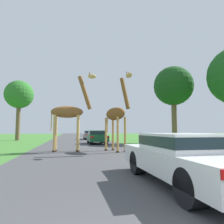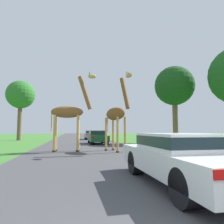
% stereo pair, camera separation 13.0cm
% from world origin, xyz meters
% --- Properties ---
extents(road, '(7.86, 120.00, 0.00)m').
position_xyz_m(road, '(0.00, 30.00, 0.00)').
color(road, '#424244').
rests_on(road, ground).
extents(giraffe_near_road, '(1.44, 2.73, 5.00)m').
position_xyz_m(giraffe_near_road, '(1.65, 11.72, 2.41)').
color(giraffe_near_road, tan).
rests_on(giraffe_near_road, ground).
extents(giraffe_companion, '(2.95, 0.92, 5.31)m').
position_xyz_m(giraffe_companion, '(-1.35, 12.39, 2.48)').
color(giraffe_companion, tan).
rests_on(giraffe_companion, ground).
extents(car_lead_maroon, '(1.81, 4.72, 1.28)m').
position_xyz_m(car_lead_maroon, '(1.56, 3.75, 0.71)').
color(car_lead_maroon, silver).
rests_on(car_lead_maroon, ground).
extents(car_queue_right, '(1.77, 4.08, 1.33)m').
position_xyz_m(car_queue_right, '(1.41, 19.39, 0.72)').
color(car_queue_right, '#144C28').
rests_on(car_queue_right, ground).
extents(car_queue_left, '(1.91, 4.30, 1.32)m').
position_xyz_m(car_queue_left, '(1.72, 29.15, 0.71)').
color(car_queue_left, gray).
rests_on(car_queue_left, ground).
extents(tree_left_edge, '(4.33, 4.33, 8.45)m').
position_xyz_m(tree_left_edge, '(9.90, 19.05, 6.21)').
color(tree_left_edge, brown).
rests_on(tree_left_edge, ground).
extents(tree_centre_back, '(3.81, 3.81, 8.16)m').
position_xyz_m(tree_centre_back, '(-8.19, 28.08, 6.15)').
color(tree_centre_back, brown).
rests_on(tree_centre_back, ground).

